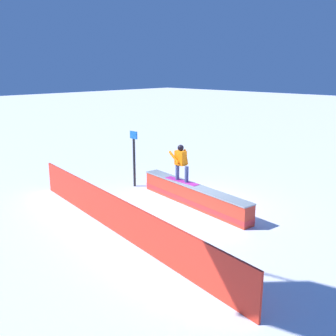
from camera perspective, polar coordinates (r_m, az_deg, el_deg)
ground_plane at (r=13.73m, az=3.76°, el=-5.49°), size 120.00×120.00×0.00m
grind_box at (r=13.62m, az=3.79°, el=-4.18°), size 5.16×1.26×0.73m
snowboarder at (r=13.83m, az=1.91°, el=0.92°), size 1.48×0.42×1.33m
safety_fence at (r=11.34m, az=-7.42°, el=-6.98°), size 10.36×1.57×1.11m
trail_marker at (r=15.61m, az=-5.01°, el=1.56°), size 0.40×0.10×2.27m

